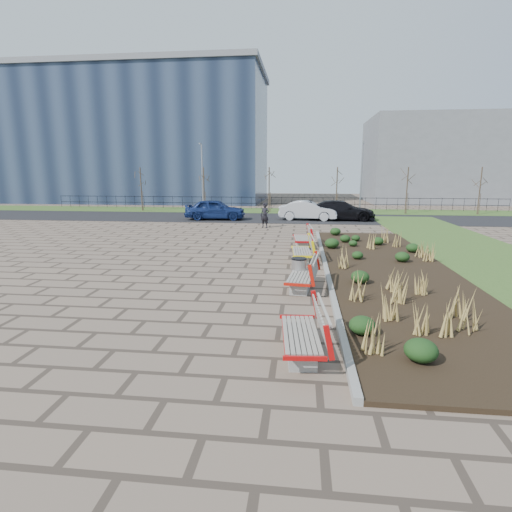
# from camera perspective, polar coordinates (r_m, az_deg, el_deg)

# --- Properties ---
(ground) EXTENTS (120.00, 120.00, 0.00)m
(ground) POSITION_cam_1_polar(r_m,az_deg,el_deg) (10.86, -9.80, -7.73)
(ground) COLOR brown
(ground) RESTS_ON ground
(planting_bed) EXTENTS (4.50, 18.00, 0.10)m
(planting_bed) POSITION_cam_1_polar(r_m,az_deg,el_deg) (15.57, 18.53, -1.96)
(planting_bed) COLOR black
(planting_bed) RESTS_ON ground
(planting_curb) EXTENTS (0.16, 18.00, 0.15)m
(planting_curb) POSITION_cam_1_polar(r_m,az_deg,el_deg) (15.25, 9.94, -1.70)
(planting_curb) COLOR gray
(planting_curb) RESTS_ON ground
(grass_verge_far) EXTENTS (80.00, 5.00, 0.04)m
(grass_verge_far) POSITION_cam_1_polar(r_m,az_deg,el_deg) (38.08, 2.05, 6.49)
(grass_verge_far) COLOR #33511E
(grass_verge_far) RESTS_ON ground
(road) EXTENTS (80.00, 7.00, 0.02)m
(road) POSITION_cam_1_polar(r_m,az_deg,el_deg) (32.14, 1.20, 5.47)
(road) COLOR black
(road) RESTS_ON ground
(bench_a) EXTENTS (1.07, 2.17, 1.00)m
(bench_a) POSITION_cam_1_polar(r_m,az_deg,el_deg) (8.16, 6.39, -10.64)
(bench_a) COLOR red
(bench_a) RESTS_ON ground
(bench_b) EXTENTS (1.14, 2.19, 1.00)m
(bench_b) POSITION_cam_1_polar(r_m,az_deg,el_deg) (12.59, 6.49, -2.51)
(bench_b) COLOR red
(bench_b) RESTS_ON ground
(bench_c) EXTENTS (1.01, 2.14, 1.00)m
(bench_c) POSITION_cam_1_polar(r_m,az_deg,el_deg) (16.44, 6.53, 0.91)
(bench_c) COLOR yellow
(bench_c) RESTS_ON ground
(bench_d) EXTENTS (1.05, 2.16, 1.00)m
(bench_d) POSITION_cam_1_polar(r_m,az_deg,el_deg) (19.70, 6.56, 2.73)
(bench_d) COLOR red
(bench_d) RESTS_ON ground
(litter_bin) EXTENTS (0.49, 0.49, 0.83)m
(litter_bin) POSITION_cam_1_polar(r_m,az_deg,el_deg) (13.24, 6.12, -2.14)
(litter_bin) COLOR #B2B2B7
(litter_bin) RESTS_ON ground
(pedestrian) EXTENTS (0.70, 0.59, 1.64)m
(pedestrian) POSITION_cam_1_polar(r_m,az_deg,el_deg) (26.38, 1.27, 5.83)
(pedestrian) COLOR black
(pedestrian) RESTS_ON ground
(car_blue) EXTENTS (4.71, 2.18, 1.56)m
(car_blue) POSITION_cam_1_polar(r_m,az_deg,el_deg) (31.00, -5.85, 6.64)
(car_blue) COLOR navy
(car_blue) RESTS_ON road
(car_silver) EXTENTS (4.51, 1.92, 1.45)m
(car_silver) POSITION_cam_1_polar(r_m,az_deg,el_deg) (30.85, 7.45, 6.47)
(car_silver) COLOR #B3B5BC
(car_silver) RESTS_ON road
(car_black) EXTENTS (5.15, 2.15, 1.49)m
(car_black) POSITION_cam_1_polar(r_m,az_deg,el_deg) (31.18, 12.02, 6.40)
(car_black) COLOR black
(car_black) RESTS_ON road
(tree_a) EXTENTS (1.40, 1.40, 4.00)m
(tree_a) POSITION_cam_1_polar(r_m,az_deg,el_deg) (39.29, -16.08, 9.16)
(tree_a) COLOR #4C3D2D
(tree_a) RESTS_ON grass_verge_far
(tree_b) EXTENTS (1.40, 1.40, 4.00)m
(tree_b) POSITION_cam_1_polar(r_m,az_deg,el_deg) (37.42, -7.44, 9.40)
(tree_b) COLOR #4C3D2D
(tree_b) RESTS_ON grass_verge_far
(tree_c) EXTENTS (1.40, 1.40, 4.00)m
(tree_c) POSITION_cam_1_polar(r_m,az_deg,el_deg) (36.45, 1.88, 9.43)
(tree_c) COLOR #4C3D2D
(tree_c) RESTS_ON grass_verge_far
(tree_d) EXTENTS (1.40, 1.40, 4.00)m
(tree_d) POSITION_cam_1_polar(r_m,az_deg,el_deg) (36.46, 11.45, 9.21)
(tree_d) COLOR #4C3D2D
(tree_d) RESTS_ON grass_verge_far
(tree_e) EXTENTS (1.40, 1.40, 4.00)m
(tree_e) POSITION_cam_1_polar(r_m,az_deg,el_deg) (37.44, 20.74, 8.74)
(tree_e) COLOR #4C3D2D
(tree_e) RESTS_ON grass_verge_far
(tree_f) EXTENTS (1.40, 1.40, 4.00)m
(tree_f) POSITION_cam_1_polar(r_m,az_deg,el_deg) (39.32, 29.32, 8.12)
(tree_f) COLOR #4C3D2D
(tree_f) RESTS_ON grass_verge_far
(lamp_west) EXTENTS (0.24, 0.60, 6.00)m
(lamp_west) POSITION_cam_1_polar(r_m,az_deg,el_deg) (36.91, -7.67, 10.92)
(lamp_west) COLOR gray
(lamp_west) RESTS_ON grass_verge_far
(lamp_east) EXTENTS (0.24, 0.60, 6.00)m
(lamp_east) POSITION_cam_1_polar(r_m,az_deg,el_deg) (36.15, 14.79, 10.62)
(lamp_east) COLOR gray
(lamp_east) RESTS_ON grass_verge_far
(railing_fence) EXTENTS (44.00, 0.10, 1.20)m
(railing_fence) POSITION_cam_1_polar(r_m,az_deg,el_deg) (39.52, 2.23, 7.59)
(railing_fence) COLOR black
(railing_fence) RESTS_ON grass_verge_far
(building_glass) EXTENTS (40.00, 14.00, 15.00)m
(building_glass) POSITION_cam_1_polar(r_m,az_deg,el_deg) (55.84, -20.80, 15.16)
(building_glass) COLOR #192338
(building_glass) RESTS_ON ground
(building_grey) EXTENTS (18.00, 12.00, 10.00)m
(building_grey) POSITION_cam_1_polar(r_m,az_deg,el_deg) (54.54, 25.34, 12.26)
(building_grey) COLOR slate
(building_grey) RESTS_ON ground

